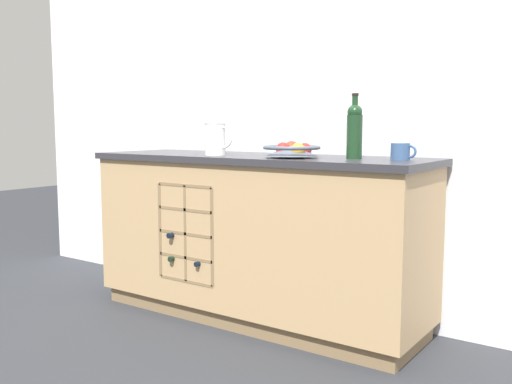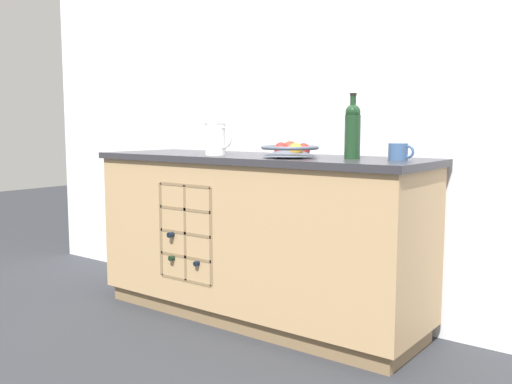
% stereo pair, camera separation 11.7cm
% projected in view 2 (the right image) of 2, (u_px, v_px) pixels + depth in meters
% --- Properties ---
extents(ground_plane, '(14.00, 14.00, 0.00)m').
position_uv_depth(ground_plane, '(256.00, 318.00, 3.16)').
color(ground_plane, '#2D3035').
extents(back_wall, '(4.40, 0.06, 2.55)m').
position_uv_depth(back_wall, '(293.00, 88.00, 3.29)').
color(back_wall, white).
rests_on(back_wall, ground_plane).
extents(kitchen_island, '(1.91, 0.61, 0.90)m').
position_uv_depth(kitchen_island, '(255.00, 237.00, 3.11)').
color(kitchen_island, olive).
rests_on(kitchen_island, ground_plane).
extents(fruit_bowl, '(0.29, 0.29, 0.08)m').
position_uv_depth(fruit_bowl, '(290.00, 150.00, 2.81)').
color(fruit_bowl, '#4C5666').
rests_on(fruit_bowl, kitchen_island).
extents(white_pitcher, '(0.18, 0.12, 0.17)m').
position_uv_depth(white_pitcher, '(216.00, 138.00, 3.06)').
color(white_pitcher, white).
rests_on(white_pitcher, kitchen_island).
extents(ceramic_mug, '(0.12, 0.09, 0.08)m').
position_uv_depth(ceramic_mug, '(399.00, 152.00, 2.60)').
color(ceramic_mug, '#385684').
rests_on(ceramic_mug, kitchen_island).
extents(standing_wine_bottle, '(0.08, 0.08, 0.31)m').
position_uv_depth(standing_wine_bottle, '(353.00, 130.00, 2.71)').
color(standing_wine_bottle, '#19381E').
rests_on(standing_wine_bottle, kitchen_island).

